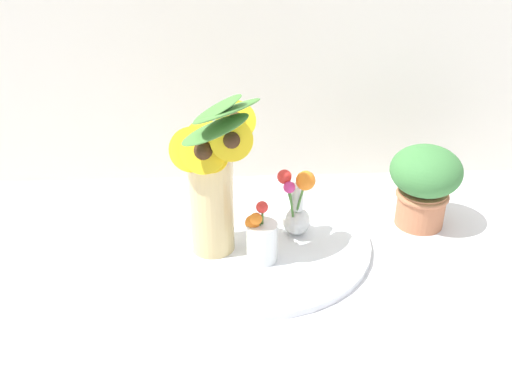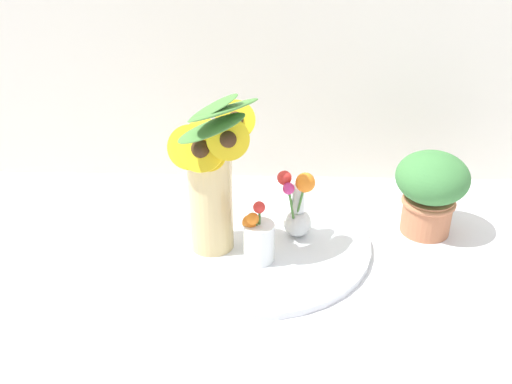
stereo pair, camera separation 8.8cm
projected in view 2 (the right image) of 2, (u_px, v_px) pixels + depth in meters
name	position (u px, v px, depth m)	size (l,w,h in m)	color
ground_plane	(259.00, 273.00, 1.20)	(6.00, 6.00, 0.00)	silver
serving_tray	(256.00, 242.00, 1.29)	(0.49, 0.49, 0.02)	silver
mason_jar_sunflowers	(211.00, 180.00, 1.18)	(0.19, 0.17, 0.36)	#D1B77A
vase_small_center	(257.00, 238.00, 1.20)	(0.06, 0.06, 0.13)	white
vase_bulb_right	(298.00, 209.00, 1.26)	(0.08, 0.09, 0.17)	white
potted_plant	(431.00, 188.00, 1.29)	(0.16, 0.16, 0.19)	#B7704C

